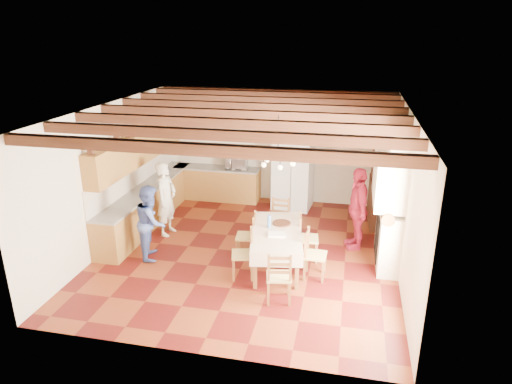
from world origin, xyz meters
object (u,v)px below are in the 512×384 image
(chair_left_near, at_px, (243,254))
(chair_end_near, at_px, (279,276))
(hutch, at_px, (383,176))
(chair_left_far, at_px, (246,235))
(person_man, at_px, (166,199))
(dining_table, at_px, (277,234))
(person_woman_red, at_px, (357,208))
(person_woman_blue, at_px, (151,222))
(refrigerator, at_px, (293,172))
(chair_right_far, at_px, (308,238))
(chair_right_near, at_px, (315,254))
(microwave, at_px, (237,162))
(chair_end_far, at_px, (279,221))

(chair_left_near, xyz_separation_m, chair_end_near, (0.80, -0.65, 0.00))
(hutch, height_order, chair_end_near, hutch)
(chair_left_far, bearing_deg, person_man, -116.79)
(dining_table, xyz_separation_m, person_woman_red, (1.51, 1.21, 0.18))
(chair_left_far, xyz_separation_m, person_woman_blue, (-1.89, -0.37, 0.29))
(person_woman_red, bearing_deg, refrigerator, -153.79)
(chair_right_far, bearing_deg, chair_right_near, -170.23)
(chair_left_near, bearing_deg, refrigerator, 159.47)
(hutch, relative_size, chair_right_near, 2.46)
(chair_right_far, distance_m, microwave, 3.78)
(person_woman_red, bearing_deg, microwave, -137.30)
(person_man, bearing_deg, chair_left_far, -104.40)
(chair_right_near, relative_size, person_woman_blue, 0.62)
(person_woman_blue, bearing_deg, chair_end_near, -129.42)
(dining_table, distance_m, chair_end_near, 1.20)
(person_man, bearing_deg, chair_right_near, -104.40)
(chair_end_near, bearing_deg, chair_left_far, -68.16)
(chair_right_far, height_order, person_man, person_man)
(hutch, bearing_deg, chair_left_near, -132.05)
(chair_end_far, distance_m, person_man, 2.56)
(chair_left_far, bearing_deg, person_woman_blue, -85.72)
(hutch, distance_m, chair_right_far, 2.77)
(hutch, bearing_deg, chair_right_near, -116.36)
(hutch, xyz_separation_m, chair_end_near, (-1.84, -3.81, -0.70))
(refrigerator, distance_m, chair_right_near, 3.65)
(chair_end_near, bearing_deg, dining_table, -88.72)
(hutch, relative_size, chair_left_far, 2.46)
(chair_left_near, bearing_deg, person_woman_blue, -115.76)
(refrigerator, relative_size, chair_right_far, 2.00)
(chair_left_near, xyz_separation_m, person_man, (-2.12, 1.52, 0.37))
(refrigerator, relative_size, person_man, 1.13)
(refrigerator, bearing_deg, dining_table, -81.73)
(refrigerator, relative_size, chair_end_far, 2.00)
(chair_right_near, xyz_separation_m, chair_right_far, (-0.20, 0.69, 0.00))
(dining_table, height_order, microwave, microwave)
(chair_left_far, bearing_deg, chair_right_far, 90.65)
(dining_table, distance_m, chair_left_near, 0.78)
(person_woman_blue, bearing_deg, refrigerator, -54.62)
(dining_table, height_order, person_man, person_man)
(hutch, distance_m, person_man, 5.04)
(chair_right_far, height_order, chair_end_near, same)
(chair_left_far, bearing_deg, chair_end_near, 25.68)
(dining_table, relative_size, chair_left_far, 2.02)
(person_woman_blue, bearing_deg, chair_right_near, -111.30)
(dining_table, relative_size, chair_right_near, 2.02)
(dining_table, distance_m, person_woman_blue, 2.56)
(hutch, distance_m, person_woman_blue, 5.40)
(refrigerator, bearing_deg, chair_end_far, -84.48)
(person_woman_red, bearing_deg, chair_right_near, -39.04)
(person_man, distance_m, person_woman_red, 4.19)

